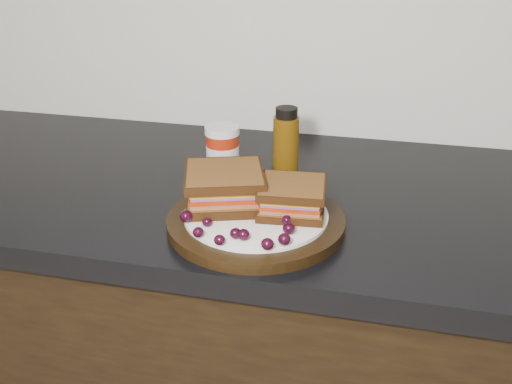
% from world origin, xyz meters
% --- Properties ---
extents(base_cabinets, '(3.96, 0.58, 0.86)m').
position_xyz_m(base_cabinets, '(0.00, 1.70, 0.43)').
color(base_cabinets, black).
rests_on(base_cabinets, ground_plane).
extents(countertop, '(3.98, 0.60, 0.04)m').
position_xyz_m(countertop, '(0.00, 1.70, 0.88)').
color(countertop, black).
rests_on(countertop, base_cabinets).
extents(plate, '(0.28, 0.28, 0.02)m').
position_xyz_m(plate, '(0.06, 1.55, 0.91)').
color(plate, black).
rests_on(plate, countertop).
extents(sandwich_left, '(0.16, 0.16, 0.06)m').
position_xyz_m(sandwich_left, '(0.01, 1.57, 0.95)').
color(sandwich_left, brown).
rests_on(sandwich_left, plate).
extents(sandwich_right, '(0.11, 0.11, 0.05)m').
position_xyz_m(sandwich_right, '(0.12, 1.57, 0.95)').
color(sandwich_right, brown).
rests_on(sandwich_right, plate).
extents(grape_0, '(0.02, 0.02, 0.02)m').
position_xyz_m(grape_0, '(-0.03, 1.49, 0.93)').
color(grape_0, black).
rests_on(grape_0, plate).
extents(grape_1, '(0.02, 0.02, 0.01)m').
position_xyz_m(grape_1, '(0.00, 1.49, 0.93)').
color(grape_1, black).
rests_on(grape_1, plate).
extents(grape_2, '(0.02, 0.02, 0.02)m').
position_xyz_m(grape_2, '(0.00, 1.46, 0.93)').
color(grape_2, black).
rests_on(grape_2, plate).
extents(grape_3, '(0.02, 0.02, 0.02)m').
position_xyz_m(grape_3, '(0.04, 1.44, 0.93)').
color(grape_3, black).
rests_on(grape_3, plate).
extents(grape_4, '(0.02, 0.02, 0.02)m').
position_xyz_m(grape_4, '(0.05, 1.46, 0.93)').
color(grape_4, black).
rests_on(grape_4, plate).
extents(grape_5, '(0.02, 0.02, 0.02)m').
position_xyz_m(grape_5, '(0.07, 1.46, 0.93)').
color(grape_5, black).
rests_on(grape_5, plate).
extents(grape_6, '(0.02, 0.02, 0.02)m').
position_xyz_m(grape_6, '(0.10, 1.44, 0.93)').
color(grape_6, black).
rests_on(grape_6, plate).
extents(grape_7, '(0.02, 0.02, 0.02)m').
position_xyz_m(grape_7, '(0.13, 1.46, 0.93)').
color(grape_7, black).
rests_on(grape_7, plate).
extents(grape_8, '(0.02, 0.02, 0.02)m').
position_xyz_m(grape_8, '(0.13, 1.49, 0.93)').
color(grape_8, black).
rests_on(grape_8, plate).
extents(grape_9, '(0.02, 0.02, 0.02)m').
position_xyz_m(grape_9, '(0.12, 1.52, 0.93)').
color(grape_9, black).
rests_on(grape_9, plate).
extents(grape_10, '(0.02, 0.02, 0.02)m').
position_xyz_m(grape_10, '(0.16, 1.55, 0.93)').
color(grape_10, black).
rests_on(grape_10, plate).
extents(grape_11, '(0.02, 0.02, 0.02)m').
position_xyz_m(grape_11, '(0.13, 1.56, 0.93)').
color(grape_11, black).
rests_on(grape_11, plate).
extents(grape_12, '(0.02, 0.02, 0.02)m').
position_xyz_m(grape_12, '(0.12, 1.58, 0.93)').
color(grape_12, black).
rests_on(grape_12, plate).
extents(grape_13, '(0.02, 0.02, 0.02)m').
position_xyz_m(grape_13, '(0.01, 1.61, 0.93)').
color(grape_13, black).
rests_on(grape_13, plate).
extents(grape_14, '(0.02, 0.02, 0.02)m').
position_xyz_m(grape_14, '(-0.01, 1.58, 0.93)').
color(grape_14, black).
rests_on(grape_14, plate).
extents(grape_15, '(0.02, 0.02, 0.02)m').
position_xyz_m(grape_15, '(0.01, 1.55, 0.93)').
color(grape_15, black).
rests_on(grape_15, plate).
extents(grape_16, '(0.02, 0.02, 0.02)m').
position_xyz_m(grape_16, '(-0.02, 1.53, 0.93)').
color(grape_16, black).
rests_on(grape_16, plate).
extents(grape_17, '(0.02, 0.02, 0.02)m').
position_xyz_m(grape_17, '(0.02, 1.59, 0.93)').
color(grape_17, black).
rests_on(grape_17, plate).
extents(grape_18, '(0.02, 0.02, 0.02)m').
position_xyz_m(grape_18, '(-0.01, 1.57, 0.93)').
color(grape_18, black).
rests_on(grape_18, plate).
extents(grape_19, '(0.02, 0.02, 0.02)m').
position_xyz_m(grape_19, '(-0.03, 1.55, 0.93)').
color(grape_19, black).
rests_on(grape_19, plate).
extents(condiment_jar, '(0.07, 0.07, 0.10)m').
position_xyz_m(condiment_jar, '(-0.04, 1.74, 0.95)').
color(condiment_jar, '#9C210B').
rests_on(condiment_jar, countertop).
extents(oil_bottle, '(0.06, 0.06, 0.13)m').
position_xyz_m(oil_bottle, '(0.07, 1.75, 0.97)').
color(oil_bottle, '#533408').
rests_on(oil_bottle, countertop).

